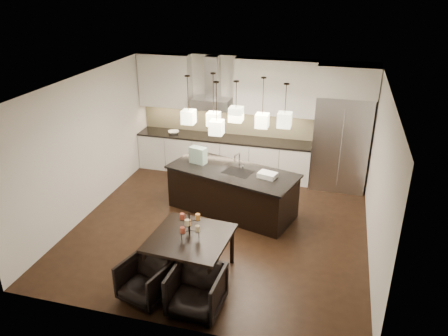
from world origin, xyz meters
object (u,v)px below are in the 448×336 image
(dining_table, at_px, (191,256))
(armchair_left, at_px, (145,280))
(refrigerator, at_px, (341,143))
(island_body, at_px, (232,192))
(armchair_right, at_px, (196,291))

(dining_table, xyz_separation_m, armchair_left, (-0.47, -0.70, -0.05))
(dining_table, distance_m, armchair_left, 0.85)
(refrigerator, bearing_deg, armchair_left, -119.59)
(island_body, bearing_deg, refrigerator, 56.73)
(dining_table, bearing_deg, refrigerator, 65.09)
(island_body, height_order, armchair_right, island_body)
(refrigerator, relative_size, dining_table, 1.77)
(armchair_left, bearing_deg, dining_table, 71.28)
(refrigerator, bearing_deg, armchair_right, -111.14)
(armchair_right, bearing_deg, island_body, 96.93)
(island_body, distance_m, armchair_right, 2.97)
(refrigerator, distance_m, dining_table, 4.58)
(island_body, bearing_deg, armchair_left, -85.90)
(refrigerator, distance_m, armchair_left, 5.42)
(island_body, xyz_separation_m, armchair_right, (0.22, -2.96, -0.10))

